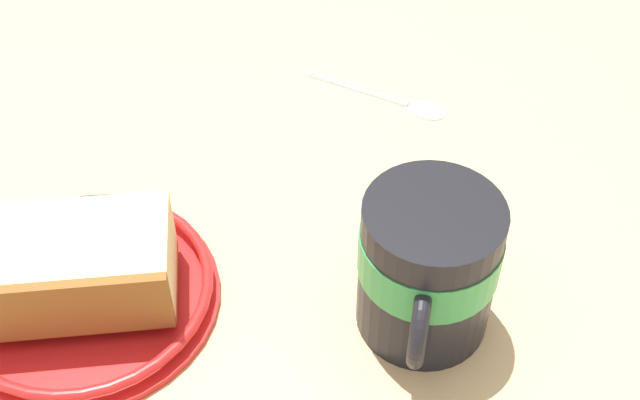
# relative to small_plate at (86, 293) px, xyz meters

# --- Properties ---
(ground_plane) EXTENTS (1.15, 1.15, 0.04)m
(ground_plane) POSITION_rel_small_plate_xyz_m (0.08, -0.06, -0.03)
(ground_plane) COLOR tan
(small_plate) EXTENTS (0.16, 0.16, 0.02)m
(small_plate) POSITION_rel_small_plate_xyz_m (0.00, 0.00, 0.00)
(small_plate) COLOR red
(small_plate) RESTS_ON ground_plane
(cake_slice) EXTENTS (0.12, 0.13, 0.05)m
(cake_slice) POSITION_rel_small_plate_xyz_m (-0.00, -0.00, 0.03)
(cake_slice) COLOR brown
(cake_slice) RESTS_ON small_plate
(tea_mug) EXTENTS (0.10, 0.08, 0.09)m
(tea_mug) POSITION_rel_small_plate_xyz_m (0.10, -0.17, 0.04)
(tea_mug) COLOR black
(tea_mug) RESTS_ON ground_plane
(teaspoon) EXTENTS (0.03, 0.12, 0.01)m
(teaspoon) POSITION_rel_small_plate_xyz_m (0.27, -0.06, -0.00)
(teaspoon) COLOR silver
(teaspoon) RESTS_ON ground_plane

